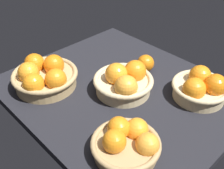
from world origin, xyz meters
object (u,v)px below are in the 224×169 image
at_px(basket_far_left, 127,142).
at_px(basket_near_left, 201,87).
at_px(basket_far_right, 44,76).
at_px(basket_center, 124,82).
at_px(loose_orange_front_gap, 145,63).

bearing_deg(basket_far_left, basket_near_left, -91.26).
distance_m(basket_far_right, basket_center, 0.30).
height_order(basket_center, loose_orange_front_gap, basket_center).
height_order(basket_center, basket_far_left, basket_center).
relative_size(basket_center, loose_orange_front_gap, 3.13).
bearing_deg(basket_near_left, loose_orange_front_gap, 1.45).
distance_m(basket_far_right, basket_far_left, 0.44).
bearing_deg(basket_far_right, basket_far_left, 179.61).
height_order(basket_far_right, basket_near_left, basket_far_right).
relative_size(basket_far_right, basket_near_left, 1.23).
bearing_deg(loose_orange_front_gap, basket_near_left, -178.55).
xyz_separation_m(basket_far_right, basket_far_left, (-0.44, 0.00, -0.01)).
distance_m(basket_center, loose_orange_front_gap, 0.18).
bearing_deg(basket_far_left, loose_orange_front_gap, -56.16).
xyz_separation_m(basket_far_right, basket_center, (-0.23, -0.19, -0.00)).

